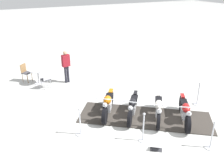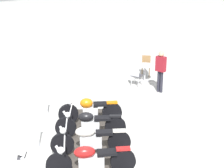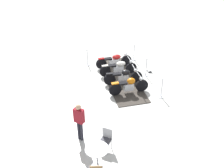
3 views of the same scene
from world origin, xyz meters
TOP-DOWN VIEW (x-y plane):
  - ground_plane at (0.00, 0.00)m, footprint 80.00×80.00m
  - display_platform at (0.00, 0.00)m, footprint 5.19×4.43m
  - motorcycle_copper at (-1.23, 0.87)m, footprint 1.33×1.81m
  - motorcycle_black at (-0.42, 0.27)m, footprint 1.45×1.76m
  - motorcycle_cream at (0.38, -0.33)m, footprint 1.38×1.88m
  - motorcycle_maroon at (1.19, -0.92)m, footprint 1.35×1.95m
  - stanchion_right_mid at (-0.90, -1.23)m, footprint 0.28×0.28m
  - stanchion_right_front at (-2.69, 0.08)m, footprint 0.36×0.36m
  - info_placard at (-0.77, -1.84)m, footprint 0.43×0.39m
  - cafe_table at (-3.12, 5.38)m, footprint 0.85×0.85m
  - cafe_chair_near_table at (-3.67, 6.00)m, footprint 0.56×0.56m
  - cafe_chair_across_table at (-2.88, 4.59)m, footprint 0.50×0.50m
  - bystander_person at (-1.73, 4.86)m, footprint 0.43×0.28m

SIDE VIEW (x-z plane):
  - ground_plane at x=0.00m, z-range 0.00..0.00m
  - display_platform at x=0.00m, z-range 0.00..0.03m
  - info_placard at x=-0.77m, z-range -0.03..0.16m
  - stanchion_right_front at x=-2.69m, z-range -0.22..0.84m
  - stanchion_right_mid at x=-0.90m, z-range -0.15..0.96m
  - motorcycle_maroon at x=1.19m, z-range -0.01..0.95m
  - motorcycle_black at x=-0.42m, z-range -0.01..0.95m
  - motorcycle_copper at x=-1.23m, z-range -0.01..0.97m
  - motorcycle_cream at x=0.38m, z-range 0.01..0.97m
  - cafe_chair_across_table at x=-2.88m, z-range 0.07..1.01m
  - cafe_chair_near_table at x=-3.67m, z-range 0.07..1.03m
  - cafe_table at x=-3.12m, z-range 0.20..0.96m
  - bystander_person at x=-1.73m, z-range 0.17..1.91m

